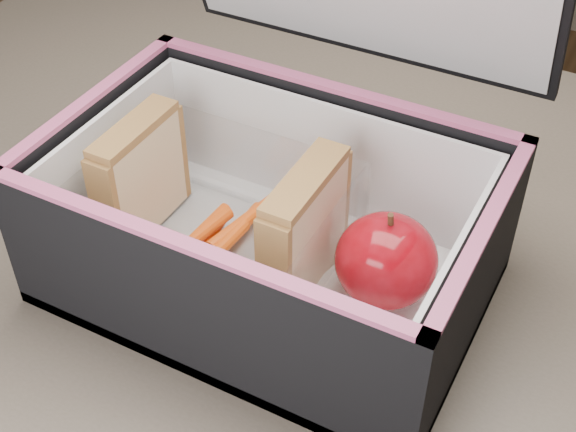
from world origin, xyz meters
name	(u,v)px	position (x,y,z in m)	size (l,w,h in m)	color
kitchen_table	(367,371)	(0.00, 0.00, 0.66)	(1.20, 0.80, 0.75)	brown
lunch_bag	(272,212)	(-0.08, -0.02, 0.82)	(0.31, 0.28, 0.31)	black
plastic_tub	(220,217)	(-0.12, -0.03, 0.80)	(0.18, 0.13, 0.08)	white
sandwich_left	(140,176)	(-0.19, -0.03, 0.82)	(0.02, 0.08, 0.09)	#DCB686
sandwich_right	(305,232)	(-0.05, -0.03, 0.82)	(0.02, 0.09, 0.10)	#DCB686
carrot_sticks	(213,240)	(-0.12, -0.03, 0.79)	(0.06, 0.13, 0.03)	#E13D00
paper_napkin	(375,297)	(0.01, -0.02, 0.77)	(0.08, 0.08, 0.01)	white
red_apple	(386,260)	(0.01, -0.01, 0.81)	(0.08, 0.08, 0.08)	#7C0006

